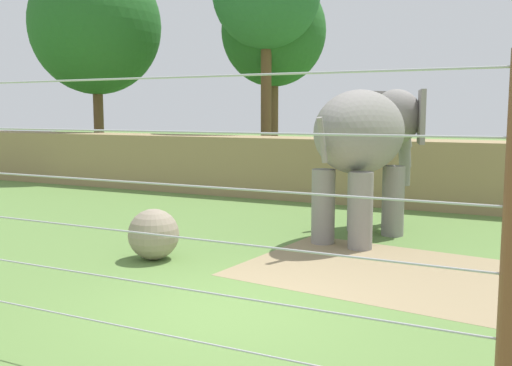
# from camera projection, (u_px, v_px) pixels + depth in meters

# --- Properties ---
(ground_plane) EXTENTS (120.00, 120.00, 0.00)m
(ground_plane) POSITION_uv_depth(u_px,v_px,m) (228.00, 311.00, 8.21)
(ground_plane) COLOR #5B7F3D
(dirt_patch) EXTENTS (6.00, 4.40, 0.01)m
(dirt_patch) POSITION_uv_depth(u_px,v_px,m) (406.00, 274.00, 10.07)
(dirt_patch) COLOR #937F5B
(dirt_patch) RESTS_ON ground
(embankment_wall) EXTENTS (36.00, 1.80, 1.97)m
(embankment_wall) POSITION_uv_depth(u_px,v_px,m) (397.00, 172.00, 17.54)
(embankment_wall) COLOR #997F56
(embankment_wall) RESTS_ON ground
(elephant) EXTENTS (2.22, 4.47, 3.34)m
(elephant) POSITION_uv_depth(u_px,v_px,m) (368.00, 138.00, 12.84)
(elephant) COLOR gray
(elephant) RESTS_ON ground
(enrichment_ball) EXTENTS (0.97, 0.97, 0.97)m
(enrichment_ball) POSITION_uv_depth(u_px,v_px,m) (154.00, 234.00, 11.02)
(enrichment_ball) COLOR gray
(enrichment_ball) RESTS_ON ground
(cable_fence) EXTENTS (8.55, 0.28, 3.25)m
(cable_fence) POSITION_uv_depth(u_px,v_px,m) (115.00, 227.00, 5.92)
(cable_fence) COLOR brown
(cable_fence) RESTS_ON ground
(tree_left_of_centre) EXTENTS (4.59, 4.59, 8.73)m
(tree_left_of_centre) POSITION_uv_depth(u_px,v_px,m) (274.00, 32.00, 25.44)
(tree_left_of_centre) COLOR brown
(tree_left_of_centre) RESTS_ON ground
(tree_behind_wall) EXTENTS (5.70, 5.70, 9.54)m
(tree_behind_wall) POSITION_uv_depth(u_px,v_px,m) (96.00, 26.00, 25.38)
(tree_behind_wall) COLOR brown
(tree_behind_wall) RESTS_ON ground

